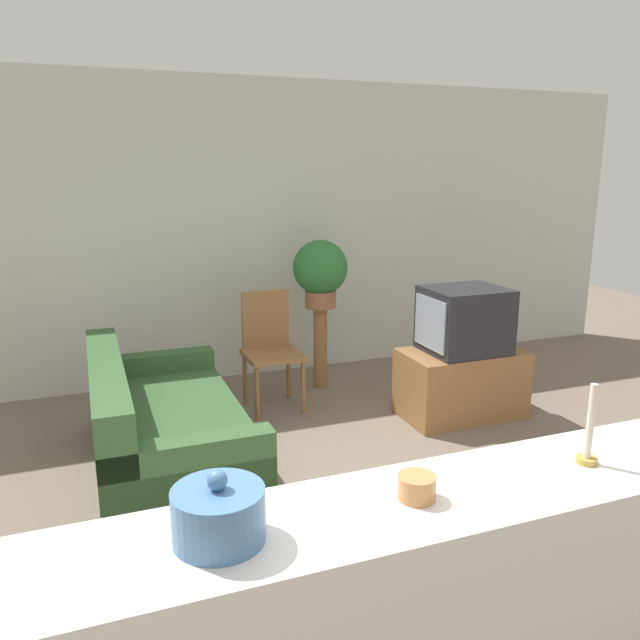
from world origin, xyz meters
The scene contains 12 objects.
ground_plane centered at (0.00, 0.00, 0.00)m, with size 14.00×14.00×0.00m, color #756656.
wall_back centered at (0.00, 3.43, 1.35)m, with size 9.00×0.06×2.70m.
couch centered at (-0.61, 1.67, 0.27)m, with size 0.91×1.79×0.77m.
tv_stand centered at (1.72, 1.79, 0.27)m, with size 0.94×0.54×0.53m.
television centered at (1.71, 1.79, 0.78)m, with size 0.61×0.51×0.50m.
wooden_chair centered at (0.37, 2.54, 0.53)m, with size 0.44×0.44×0.95m.
plant_stand centered at (0.92, 2.82, 0.37)m, with size 0.12×0.12×0.73m.
potted_plant centered at (0.92, 2.82, 1.06)m, with size 0.48×0.48×0.59m.
foreground_counter centered at (0.00, -0.70, 0.48)m, with size 2.75×0.44×0.96m.
decorative_bowl centered at (-0.71, -0.70, 1.04)m, with size 0.25×0.25×0.20m.
candle_jar centered at (-0.12, -0.70, 1.00)m, with size 0.11×0.11×0.07m.
candlestick centered at (0.52, -0.70, 1.06)m, with size 0.07×0.07×0.28m.
Camera 1 is at (-0.99, -2.16, 1.92)m, focal length 35.00 mm.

